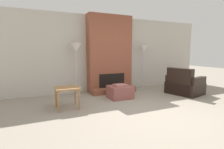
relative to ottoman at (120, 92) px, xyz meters
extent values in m
plane|color=gray|center=(0.11, -1.49, -0.19)|extent=(24.00, 24.00, 0.00)
cube|color=#BCB7AD|center=(0.11, 1.25, 1.11)|extent=(8.17, 0.06, 2.60)
cube|color=brown|center=(0.11, 1.02, 1.11)|extent=(1.55, 0.41, 2.60)
cube|color=brown|center=(0.11, 0.66, -0.10)|extent=(1.55, 0.32, 0.18)
cube|color=black|center=(0.11, 0.81, 0.21)|extent=(0.93, 0.02, 0.46)
cube|color=#8C4C47|center=(0.00, 0.00, -0.01)|extent=(0.66, 0.58, 0.37)
cube|color=#A56660|center=(0.00, 0.00, 0.20)|extent=(0.36, 0.32, 0.05)
cube|color=black|center=(2.18, -0.41, 0.00)|extent=(1.07, 1.16, 0.38)
cube|color=black|center=(1.86, -0.49, 0.24)|extent=(0.39, 0.85, 0.86)
cube|color=black|center=(2.28, -0.82, 0.11)|extent=(0.79, 0.34, 0.60)
cube|color=black|center=(2.08, -0.01, 0.11)|extent=(0.79, 0.34, 0.60)
cube|color=#9E7042|center=(-1.60, -0.31, 0.31)|extent=(0.56, 0.52, 0.04)
cylinder|color=#9E7042|center=(-1.85, -0.53, 0.05)|extent=(0.04, 0.04, 0.49)
cylinder|color=#9E7042|center=(-1.36, -0.53, 0.05)|extent=(0.04, 0.04, 0.49)
cylinder|color=#9E7042|center=(-1.85, -0.09, 0.05)|extent=(0.04, 0.04, 0.49)
cylinder|color=#9E7042|center=(-1.36, -0.09, 0.05)|extent=(0.04, 0.04, 0.49)
cylinder|color=#ADADB2|center=(-1.09, 0.85, -0.18)|extent=(0.22, 0.22, 0.02)
cylinder|color=#ADADB2|center=(-1.09, 0.85, 0.50)|extent=(0.03, 0.03, 1.35)
cone|color=silver|center=(-1.09, 0.85, 1.31)|extent=(0.39, 0.39, 0.27)
cylinder|color=#ADADB2|center=(1.39, 0.85, -0.18)|extent=(0.22, 0.22, 0.02)
cylinder|color=#ADADB2|center=(1.39, 0.85, 0.48)|extent=(0.03, 0.03, 1.31)
cone|color=silver|center=(1.39, 0.85, 1.28)|extent=(0.39, 0.39, 0.27)
camera|label=1|loc=(-2.34, -4.53, 1.18)|focal=28.00mm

